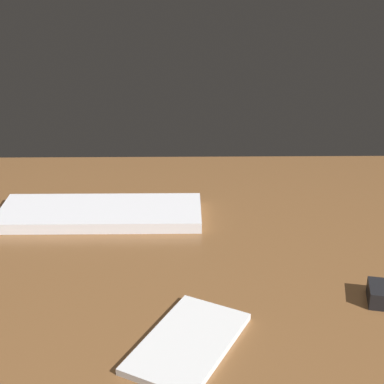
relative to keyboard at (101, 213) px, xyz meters
The scene contains 3 objects.
desk 19.15cm from the keyboard, 31.33° to the right, with size 140.00×84.00×2.00cm, color brown.
keyboard is the anchor object (origin of this frame).
notepad 39.17cm from the keyboard, 67.07° to the right, with size 16.82×9.63×0.86cm, color white.
Camera 1 is at (-1.26, -83.58, 46.79)cm, focal length 54.25 mm.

